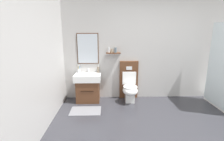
{
  "coord_description": "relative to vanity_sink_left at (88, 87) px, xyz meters",
  "views": [
    {
      "loc": [
        -1.21,
        -2.21,
        1.74
      ],
      "look_at": [
        -1.1,
        1.74,
        0.8
      ],
      "focal_mm": 26.33,
      "sensor_mm": 36.0,
      "label": 1
    }
  ],
  "objects": [
    {
      "name": "toothbrush_cup",
      "position": [
        -0.25,
        0.17,
        0.39
      ],
      "size": [
        0.07,
        0.07,
        0.21
      ],
      "color": "silver",
      "rests_on": "vanity_sink_left"
    },
    {
      "name": "tap_on_left_sink",
      "position": [
        0.0,
        0.18,
        0.4
      ],
      "size": [
        0.03,
        0.13,
        0.11
      ],
      "color": "silver",
      "rests_on": "vanity_sink_left"
    },
    {
      "name": "soap_dispenser",
      "position": [
        0.26,
        0.18,
        0.41
      ],
      "size": [
        0.06,
        0.06,
        0.19
      ],
      "color": "gray",
      "rests_on": "vanity_sink_left"
    },
    {
      "name": "wall_back",
      "position": [
        1.7,
        0.27,
        0.99
      ],
      "size": [
        4.89,
        0.27,
        2.73
      ],
      "color": "#B7B5B2",
      "rests_on": "ground"
    },
    {
      "name": "wall_left",
      "position": [
        -0.68,
        -1.78,
        0.99
      ],
      "size": [
        0.12,
        4.21,
        2.73
      ],
      "primitive_type": "cube",
      "color": "#B7B5B2",
      "rests_on": "ground"
    },
    {
      "name": "vanity_sink_left",
      "position": [
        0.0,
        0.0,
        0.0
      ],
      "size": [
        0.65,
        0.49,
        0.7
      ],
      "color": "#56331E",
      "rests_on": "ground"
    },
    {
      "name": "toilet",
      "position": [
        1.06,
        0.01,
        0.0
      ],
      "size": [
        0.48,
        0.62,
        1.0
      ],
      "color": "#56331E",
      "rests_on": "ground"
    },
    {
      "name": "bath_mat",
      "position": [
        0.0,
        -0.59,
        -0.37
      ],
      "size": [
        0.68,
        0.44,
        0.01
      ],
      "primitive_type": "cube",
      "color": "slate",
      "rests_on": "ground"
    }
  ]
}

